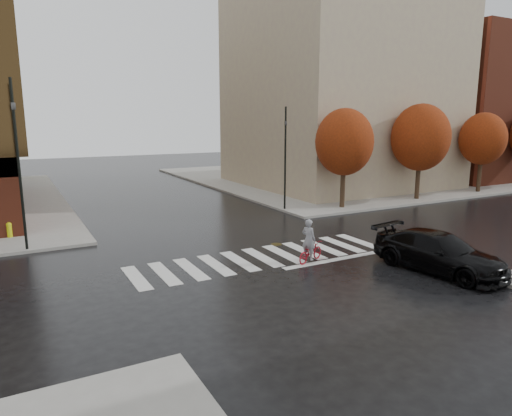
{
  "coord_description": "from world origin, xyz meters",
  "views": [
    {
      "loc": [
        -9.36,
        -16.21,
        5.97
      ],
      "look_at": [
        0.27,
        1.55,
        2.0
      ],
      "focal_mm": 32.0,
      "sensor_mm": 36.0,
      "label": 1
    }
  ],
  "objects_px": {
    "cyclist": "(310,247)",
    "traffic_light_nw": "(18,154)",
    "traffic_light_ne": "(285,153)",
    "fire_hydrant": "(9,229)",
    "sedan": "(439,252)"
  },
  "relations": [
    {
      "from": "cyclist",
      "to": "traffic_light_nw",
      "type": "relative_size",
      "value": 0.25
    },
    {
      "from": "traffic_light_ne",
      "to": "fire_hydrant",
      "type": "relative_size",
      "value": 8.46
    },
    {
      "from": "cyclist",
      "to": "traffic_light_ne",
      "type": "height_order",
      "value": "traffic_light_ne"
    },
    {
      "from": "cyclist",
      "to": "traffic_light_ne",
      "type": "distance_m",
      "value": 11.31
    },
    {
      "from": "sedan",
      "to": "traffic_light_nw",
      "type": "distance_m",
      "value": 18.22
    },
    {
      "from": "cyclist",
      "to": "fire_hydrant",
      "type": "relative_size",
      "value": 2.4
    },
    {
      "from": "cyclist",
      "to": "traffic_light_ne",
      "type": "xyz_separation_m",
      "value": [
        4.83,
        9.72,
        3.18
      ]
    },
    {
      "from": "traffic_light_ne",
      "to": "cyclist",
      "type": "bearing_deg",
      "value": 70.47
    },
    {
      "from": "cyclist",
      "to": "traffic_light_ne",
      "type": "relative_size",
      "value": 0.28
    },
    {
      "from": "traffic_light_nw",
      "to": "traffic_light_ne",
      "type": "distance_m",
      "value": 15.5
    },
    {
      "from": "traffic_light_nw",
      "to": "fire_hydrant",
      "type": "bearing_deg",
      "value": -146.52
    },
    {
      "from": "cyclist",
      "to": "fire_hydrant",
      "type": "distance_m",
      "value": 14.99
    },
    {
      "from": "traffic_light_nw",
      "to": "fire_hydrant",
      "type": "height_order",
      "value": "traffic_light_nw"
    },
    {
      "from": "traffic_light_nw",
      "to": "cyclist",
      "type": "bearing_deg",
      "value": 75.15
    },
    {
      "from": "traffic_light_ne",
      "to": "fire_hydrant",
      "type": "height_order",
      "value": "traffic_light_ne"
    }
  ]
}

